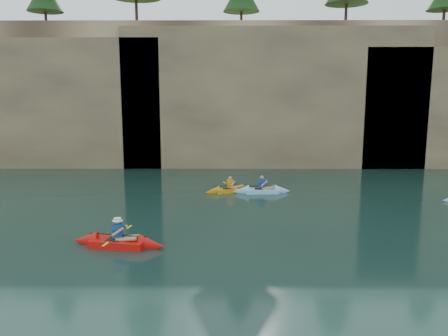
{
  "coord_description": "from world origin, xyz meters",
  "views": [
    {
      "loc": [
        -1.78,
        -12.91,
        5.88
      ],
      "look_at": [
        -1.88,
        4.08,
        3.0
      ],
      "focal_mm": 35.0,
      "sensor_mm": 36.0,
      "label": 1
    }
  ],
  "objects": [
    {
      "name": "kayaker_ltblue_mid",
      "position": [
        0.34,
        12.78,
        0.16
      ],
      "size": [
        3.5,
        2.58,
        1.32
      ],
      "rotation": [
        0.0,
        0.0,
        0.06
      ],
      "color": "#98D7FF",
      "rests_on": "ground"
    },
    {
      "name": "cliff_slab_center",
      "position": [
        2.0,
        22.6,
        5.7
      ],
      "size": [
        24.0,
        2.4,
        11.4
      ],
      "primitive_type": "cube",
      "color": "#96825B",
      "rests_on": "ground"
    },
    {
      "name": "kayaker_orange",
      "position": [
        -1.57,
        13.04,
        0.15
      ],
      "size": [
        3.21,
        2.24,
        1.2
      ],
      "rotation": [
        0.0,
        0.0,
        0.37
      ],
      "color": "orange",
      "rests_on": "ground"
    },
    {
      "name": "cliff",
      "position": [
        0.0,
        30.0,
        6.0
      ],
      "size": [
        70.0,
        16.0,
        12.0
      ],
      "primitive_type": "cube",
      "color": "tan",
      "rests_on": "ground"
    },
    {
      "name": "sea_cave_west",
      "position": [
        -18.0,
        21.95,
        2.0
      ],
      "size": [
        4.5,
        1.0,
        4.0
      ],
      "primitive_type": "cube",
      "color": "black",
      "rests_on": "ground"
    },
    {
      "name": "sea_cave_east",
      "position": [
        10.0,
        21.95,
        2.25
      ],
      "size": [
        5.0,
        1.0,
        4.5
      ],
      "primitive_type": "cube",
      "color": "black",
      "rests_on": "ground"
    },
    {
      "name": "sea_cave_center",
      "position": [
        -4.0,
        21.95,
        1.6
      ],
      "size": [
        3.5,
        1.0,
        3.2
      ],
      "primitive_type": "cube",
      "color": "black",
      "rests_on": "ground"
    },
    {
      "name": "cliff_slab_west",
      "position": [
        -20.0,
        22.6,
        5.28
      ],
      "size": [
        26.0,
        2.4,
        10.56
      ],
      "primitive_type": "cube",
      "color": "#96825B",
      "rests_on": "ground"
    },
    {
      "name": "ground",
      "position": [
        0.0,
        0.0,
        0.0
      ],
      "size": [
        160.0,
        160.0,
        0.0
      ],
      "primitive_type": "plane",
      "color": "black",
      "rests_on": "ground"
    },
    {
      "name": "main_kayaker",
      "position": [
        -6.0,
        3.35,
        0.19
      ],
      "size": [
        3.91,
        2.54,
        1.42
      ],
      "rotation": [
        0.0,
        0.0,
        -0.19
      ],
      "color": "red",
      "rests_on": "ground"
    }
  ]
}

